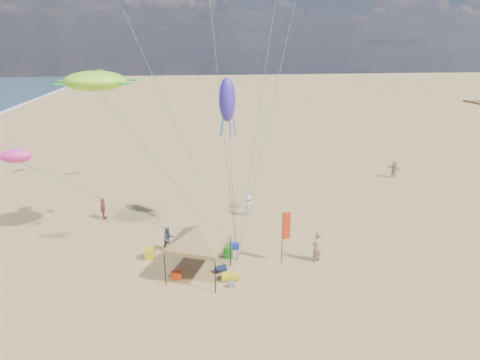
{
  "coord_description": "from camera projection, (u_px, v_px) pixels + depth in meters",
  "views": [
    {
      "loc": [
        -3.12,
        -20.03,
        11.8
      ],
      "look_at": [
        0.0,
        3.0,
        4.0
      ],
      "focal_mm": 30.78,
      "sensor_mm": 36.0,
      "label": 1
    }
  ],
  "objects": [
    {
      "name": "cooler_red",
      "position": [
        176.0,
        275.0,
        21.57
      ],
      "size": [
        0.54,
        0.38,
        0.38
      ],
      "primitive_type": "cube",
      "color": "#DA4211",
      "rests_on": "ground"
    },
    {
      "name": "beach_cart",
      "position": [
        230.0,
        276.0,
        21.47
      ],
      "size": [
        0.9,
        0.5,
        0.24
      ],
      "primitive_type": "cube",
      "color": "gold",
      "rests_on": "ground"
    },
    {
      "name": "bag_navy",
      "position": [
        221.0,
        269.0,
        22.21
      ],
      "size": [
        0.69,
        0.54,
        0.36
      ],
      "primitive_type": "cylinder",
      "rotation": [
        0.0,
        1.57,
        0.35
      ],
      "color": "#0E1C3E",
      "rests_on": "ground"
    },
    {
      "name": "cooler_blue",
      "position": [
        234.0,
        246.0,
        24.67
      ],
      "size": [
        0.54,
        0.38,
        0.38
      ],
      "primitive_type": "cube",
      "color": "#1621BA",
      "rests_on": "ground"
    },
    {
      "name": "fish_kite",
      "position": [
        16.0,
        156.0,
        21.84
      ],
      "size": [
        1.84,
        1.41,
        0.73
      ],
      "primitive_type": "ellipsoid",
      "rotation": [
        0.0,
        0.0,
        -0.4
      ],
      "color": "#F833A8",
      "rests_on": "ground"
    },
    {
      "name": "ground",
      "position": [
        247.0,
        265.0,
        22.97
      ],
      "size": [
        280.0,
        280.0,
        0.0
      ],
      "primitive_type": "plane",
      "color": "tan",
      "rests_on": "ground"
    },
    {
      "name": "canopy_tent",
      "position": [
        198.0,
        228.0,
        21.07
      ],
      "size": [
        4.99,
        4.99,
        3.33
      ],
      "color": "black",
      "rests_on": "ground"
    },
    {
      "name": "chair_yellow",
      "position": [
        150.0,
        253.0,
        23.49
      ],
      "size": [
        0.5,
        0.5,
        0.7
      ],
      "primitive_type": "cube",
      "color": "yellow",
      "rests_on": "ground"
    },
    {
      "name": "chair_green",
      "position": [
        228.0,
        251.0,
        23.74
      ],
      "size": [
        0.5,
        0.5,
        0.7
      ],
      "primitive_type": "cube",
      "color": "#167A18",
      "rests_on": "ground"
    },
    {
      "name": "person_near_c",
      "position": [
        248.0,
        206.0,
        29.21
      ],
      "size": [
        1.14,
        0.84,
        1.57
      ],
      "primitive_type": "imported",
      "rotation": [
        0.0,
        0.0,
        3.42
      ],
      "color": "silver",
      "rests_on": "ground"
    },
    {
      "name": "person_far_a",
      "position": [
        103.0,
        208.0,
        28.66
      ],
      "size": [
        0.47,
        0.97,
        1.6
      ],
      "primitive_type": "imported",
      "rotation": [
        0.0,
        0.0,
        1.49
      ],
      "color": "#A4513F",
      "rests_on": "ground"
    },
    {
      "name": "squid_kite",
      "position": [
        227.0,
        100.0,
        24.82
      ],
      "size": [
        1.33,
        1.33,
        2.66
      ],
      "primitive_type": "ellipsoid",
      "rotation": [
        0.0,
        0.0,
        -0.38
      ],
      "color": "#4029C3",
      "rests_on": "ground"
    },
    {
      "name": "feather_flag",
      "position": [
        285.0,
        229.0,
        22.47
      ],
      "size": [
        0.48,
        0.09,
        3.15
      ],
      "color": "black",
      "rests_on": "ground"
    },
    {
      "name": "bag_orange",
      "position": [
        179.0,
        248.0,
        24.42
      ],
      "size": [
        0.54,
        0.69,
        0.36
      ],
      "primitive_type": "cylinder",
      "rotation": [
        0.0,
        1.57,
        1.22
      ],
      "color": "#F93A0D",
      "rests_on": "ground"
    },
    {
      "name": "person_near_a",
      "position": [
        317.0,
        247.0,
        23.05
      ],
      "size": [
        0.79,
        0.75,
        1.82
      ],
      "primitive_type": "imported",
      "rotation": [
        0.0,
        0.0,
        3.81
      ],
      "color": "tan",
      "rests_on": "ground"
    },
    {
      "name": "person_far_c",
      "position": [
        394.0,
        169.0,
        37.53
      ],
      "size": [
        1.05,
        1.53,
        1.59
      ],
      "primitive_type": "imported",
      "rotation": [
        0.0,
        0.0,
        5.15
      ],
      "color": "tan",
      "rests_on": "ground"
    },
    {
      "name": "turtle_kite",
      "position": [
        95.0,
        81.0,
        22.15
      ],
      "size": [
        3.93,
        3.49,
        1.1
      ],
      "primitive_type": "ellipsoid",
      "rotation": [
        0.0,
        0.0,
        0.3
      ],
      "color": "#98FC2A",
      "rests_on": "ground"
    },
    {
      "name": "crate_grey",
      "position": [
        232.0,
        284.0,
        20.85
      ],
      "size": [
        0.34,
        0.3,
        0.28
      ],
      "primitive_type": "cube",
      "color": "slate",
      "rests_on": "ground"
    },
    {
      "name": "person_near_b",
      "position": [
        168.0,
        239.0,
        24.27
      ],
      "size": [
        0.91,
        0.82,
        1.53
      ],
      "primitive_type": "imported",
      "rotation": [
        0.0,
        0.0,
        0.39
      ],
      "color": "#3D4153",
      "rests_on": "ground"
    }
  ]
}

